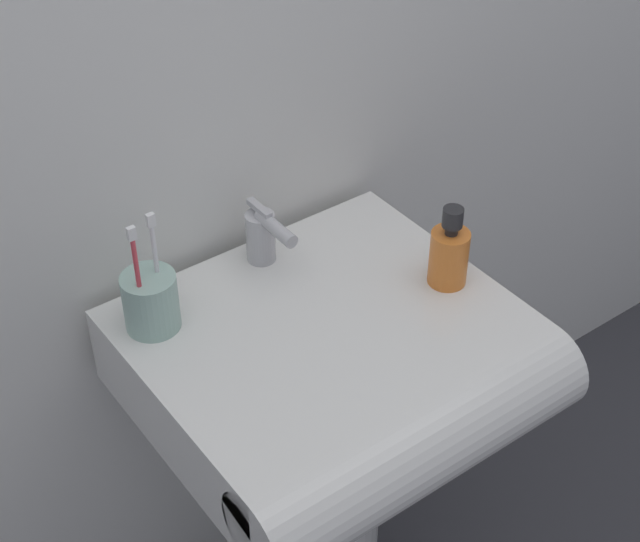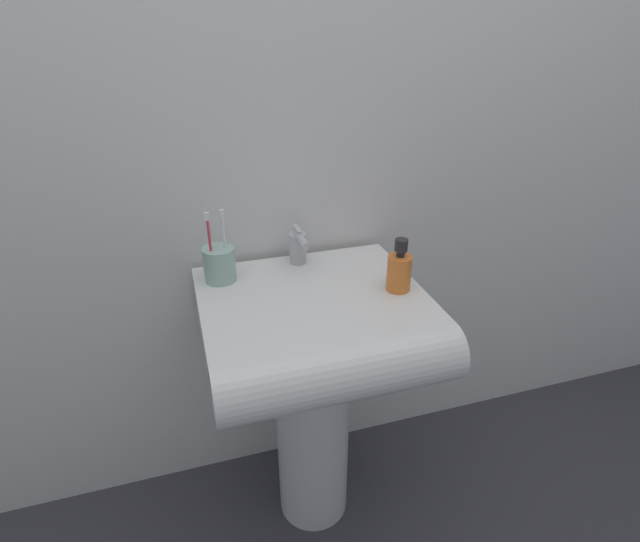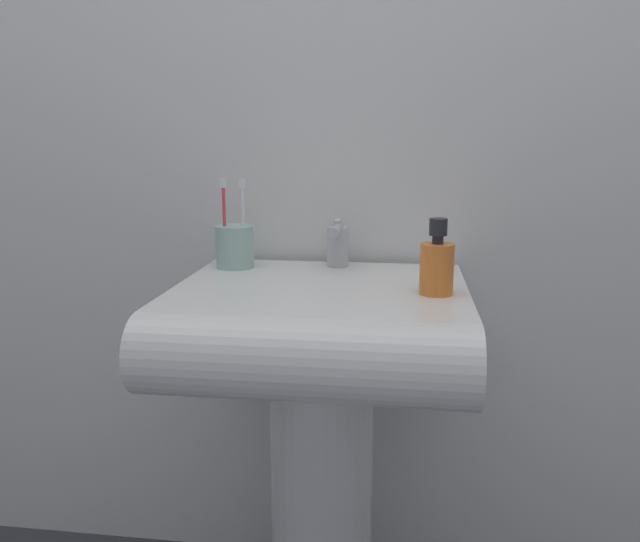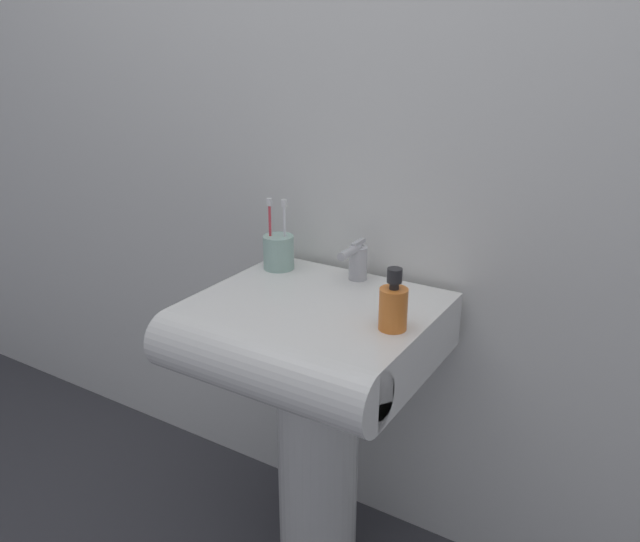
{
  "view_description": "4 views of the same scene",
  "coord_description": "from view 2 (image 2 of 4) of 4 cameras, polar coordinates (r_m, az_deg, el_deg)",
  "views": [
    {
      "loc": [
        -0.65,
        -0.89,
        1.73
      ],
      "look_at": [
        -0.01,
        -0.01,
        0.87
      ],
      "focal_mm": 55.0,
      "sensor_mm": 36.0,
      "label": 1
    },
    {
      "loc": [
        -0.29,
        -1.03,
        1.39
      ],
      "look_at": [
        0.03,
        0.03,
        0.81
      ],
      "focal_mm": 28.0,
      "sensor_mm": 36.0,
      "label": 2
    },
    {
      "loc": [
        0.15,
        -1.15,
        1.05
      ],
      "look_at": [
        -0.01,
        0.02,
        0.79
      ],
      "focal_mm": 35.0,
      "sensor_mm": 36.0,
      "label": 3
    },
    {
      "loc": [
        0.71,
        -1.15,
        1.35
      ],
      "look_at": [
        -0.0,
        0.02,
        0.84
      ],
      "focal_mm": 35.0,
      "sensor_mm": 36.0,
      "label": 4
    }
  ],
  "objects": [
    {
      "name": "sink_basin",
      "position": [
        1.23,
        -0.26,
        -6.5
      ],
      "size": [
        0.55,
        0.52,
        0.14
      ],
      "color": "white",
      "rests_on": "sink_pedestal"
    },
    {
      "name": "faucet",
      "position": [
        1.36,
        -2.47,
        2.83
      ],
      "size": [
        0.05,
        0.12,
        0.1
      ],
      "color": "#B7B7BC",
      "rests_on": "sink_basin"
    },
    {
      "name": "ground_plane",
      "position": [
        1.76,
        -0.75,
        -24.83
      ],
      "size": [
        6.0,
        6.0,
        0.0
      ],
      "primitive_type": "plane",
      "color": "#38383D",
      "rests_on": "ground"
    },
    {
      "name": "toothbrush_cup",
      "position": [
        1.3,
        -11.43,
        0.84
      ],
      "size": [
        0.08,
        0.08,
        0.19
      ],
      "color": "#99BFB2",
      "rests_on": "sink_basin"
    },
    {
      "name": "sink_pedestal",
      "position": [
        1.52,
        -0.83,
        -17.53
      ],
      "size": [
        0.21,
        0.21,
        0.63
      ],
      "primitive_type": "cylinder",
      "color": "white",
      "rests_on": "ground"
    },
    {
      "name": "soap_bottle",
      "position": [
        1.25,
        9.03,
        0.07
      ],
      "size": [
        0.06,
        0.06,
        0.14
      ],
      "color": "orange",
      "rests_on": "sink_basin"
    },
    {
      "name": "wall_back",
      "position": [
        1.34,
        -4.51,
        19.37
      ],
      "size": [
        5.0,
        0.05,
        2.4
      ],
      "primitive_type": "cube",
      "color": "silver",
      "rests_on": "ground"
    }
  ]
}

